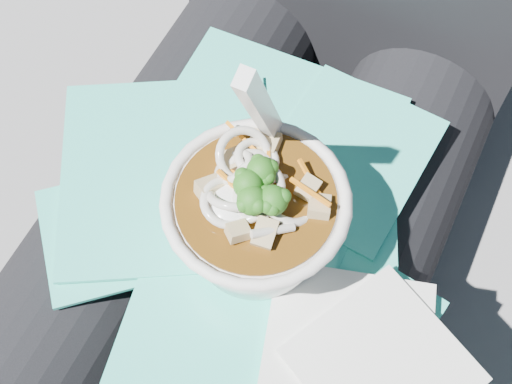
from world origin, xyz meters
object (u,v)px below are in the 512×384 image
at_px(stone_ledge, 289,246).
at_px(person_body, 278,158).
at_px(lap, 235,250).
at_px(plastic_bag, 254,210).
at_px(udon_bowl, 256,214).

xyz_separation_m(stone_ledge, person_body, (-0.00, -0.06, 0.33)).
relative_size(stone_ledge, lap, 2.08).
xyz_separation_m(stone_ledge, plastic_bag, (0.02, -0.14, 0.38)).
distance_m(lap, person_body, 0.10).
bearing_deg(lap, stone_ledge, 90.00).
height_order(plastic_bag, udon_bowl, udon_bowl).
bearing_deg(plastic_bag, udon_bowl, -61.71).
xyz_separation_m(lap, person_body, (-0.00, 0.09, 0.03)).
xyz_separation_m(person_body, udon_bowl, (0.03, -0.11, 0.11)).
distance_m(stone_ledge, udon_bowl, 0.47).
bearing_deg(plastic_bag, lap, -154.36).
bearing_deg(stone_ledge, person_body, -90.00).
bearing_deg(person_body, stone_ledge, 90.00).
relative_size(stone_ledge, person_body, 1.00).
bearing_deg(udon_bowl, plastic_bag, 118.29).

